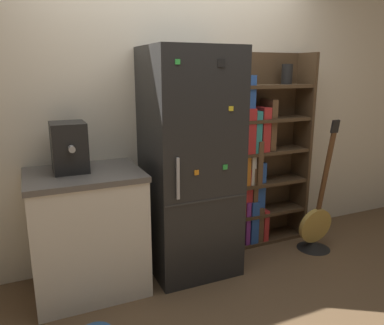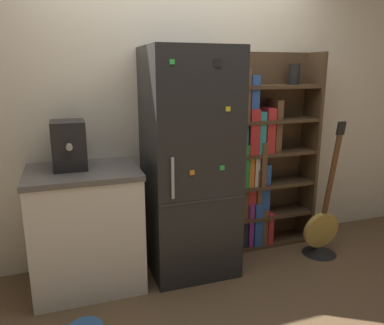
# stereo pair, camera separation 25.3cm
# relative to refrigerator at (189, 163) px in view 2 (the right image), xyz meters

# --- Properties ---
(ground_plane) EXTENTS (16.00, 16.00, 0.00)m
(ground_plane) POSITION_rel_refrigerator_xyz_m (0.00, -0.13, -0.90)
(ground_plane) COLOR brown
(wall_back) EXTENTS (8.00, 0.05, 2.60)m
(wall_back) POSITION_rel_refrigerator_xyz_m (0.00, 0.35, 0.40)
(wall_back) COLOR beige
(wall_back) RESTS_ON ground_plane
(refrigerator) EXTENTS (0.68, 0.67, 1.80)m
(refrigerator) POSITION_rel_refrigerator_xyz_m (0.00, 0.00, 0.00)
(refrigerator) COLOR black
(refrigerator) RESTS_ON ground_plane
(bookshelf) EXTENTS (0.89, 0.29, 1.78)m
(bookshelf) POSITION_rel_refrigerator_xyz_m (0.73, 0.20, -0.09)
(bookshelf) COLOR #4C3823
(bookshelf) RESTS_ON ground_plane
(kitchen_counter) EXTENTS (0.81, 0.65, 0.92)m
(kitchen_counter) POSITION_rel_refrigerator_xyz_m (-0.83, 0.01, -0.44)
(kitchen_counter) COLOR silver
(kitchen_counter) RESTS_ON ground_plane
(espresso_machine) EXTENTS (0.24, 0.33, 0.35)m
(espresso_machine) POSITION_rel_refrigerator_xyz_m (-0.91, 0.07, 0.20)
(espresso_machine) COLOR black
(espresso_machine) RESTS_ON kitchen_counter
(guitar) EXTENTS (0.34, 0.31, 1.23)m
(guitar) POSITION_rel_refrigerator_xyz_m (1.19, -0.19, -0.73)
(guitar) COLOR black
(guitar) RESTS_ON ground_plane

